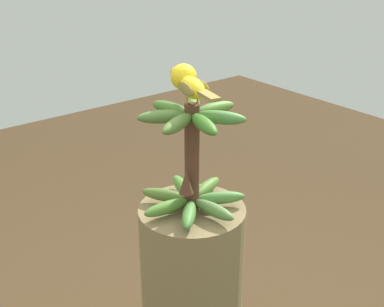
% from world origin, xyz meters
% --- Properties ---
extents(banana_bunch, '(0.27, 0.28, 0.28)m').
position_xyz_m(banana_bunch, '(0.00, 0.00, 1.32)').
color(banana_bunch, '#4C2D1E').
rests_on(banana_bunch, banana_tree).
extents(perched_bird, '(0.08, 0.22, 0.08)m').
position_xyz_m(perched_bird, '(-0.01, -0.03, 1.51)').
color(perched_bird, '#C68933').
rests_on(perched_bird, banana_bunch).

